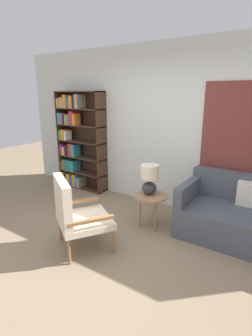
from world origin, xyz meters
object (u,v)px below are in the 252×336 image
couch (247,218)px  side_table (150,199)px  armchair (74,211)px  bookshelf (76,141)px  table_lamp (149,178)px

couch → side_table: bearing=-160.6°
armchair → side_table: bearing=63.6°
bookshelf → table_lamp: (2.09, -0.70, -0.22)m
side_table → table_lamp: size_ratio=1.16×
bookshelf → table_lamp: size_ratio=4.47×
bookshelf → armchair: (1.63, -1.73, -0.45)m
couch → side_table: (-1.22, -0.43, 0.14)m
armchair → couch: armchair is taller
couch → table_lamp: (-1.26, -0.41, 0.44)m
couch → side_table: couch is taller
bookshelf → side_table: bearing=-18.8°
armchair → table_lamp: size_ratio=2.16×
side_table → table_lamp: table_lamp is taller
bookshelf → couch: bookshelf is taller
side_table → table_lamp: bearing=147.0°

